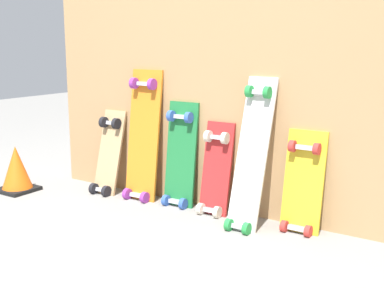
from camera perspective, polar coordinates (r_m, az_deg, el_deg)
The scene contains 9 objects.
ground_plane at distance 3.13m, azimuth 0.71°, elevation -7.13°, with size 12.00×12.00×0.00m, color gray.
plywood_wall_panel at distance 3.04m, azimuth 1.46°, elevation 5.92°, with size 2.29×0.04×1.41m, color tan.
skateboard_natural at distance 3.43m, azimuth -9.36°, elevation -1.41°, with size 0.18×0.22×0.61m.
skateboard_orange at distance 3.24m, azimuth -5.51°, elevation 0.45°, with size 0.23×0.19×0.88m.
skateboard_green at distance 3.11m, azimuth -1.32°, elevation -1.72°, with size 0.21×0.16×0.70m.
skateboard_red at distance 2.97m, azimuth 2.64°, elevation -3.35°, with size 0.18×0.18×0.60m.
skateboard_white at distance 2.76m, azimuth 6.59°, elevation -1.73°, with size 0.17×0.31×0.87m.
skateboard_yellow at distance 2.76m, azimuth 12.24°, elevation -4.80°, with size 0.22×0.16×0.60m.
traffic_cone at distance 3.62m, azimuth -19.02°, elevation -2.68°, with size 0.23×0.23×0.31m.
Camera 1 is at (1.60, -2.49, 1.00)m, focal length 47.74 mm.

